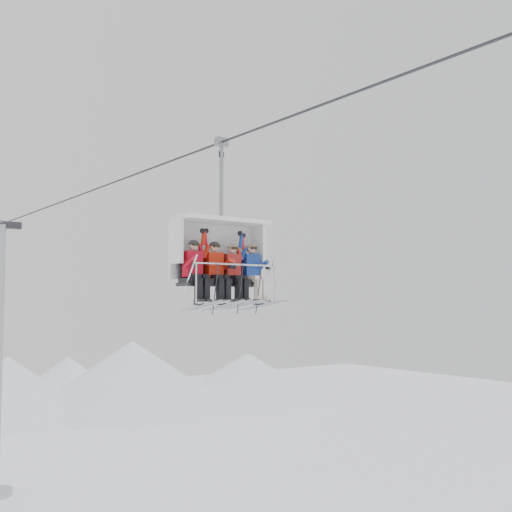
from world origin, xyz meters
TOP-DOWN VIEW (x-y plane):
  - haul_cable at (0.00, 0.00)m, footprint 0.06×50.00m
  - chairlift_carrier at (0.00, 1.55)m, footprint 2.35×1.17m
  - skier_far_left at (-0.81, 1.25)m, footprint 0.40×1.69m
  - skier_center_left at (-0.24, 1.25)m, footprint 0.40×1.69m
  - skier_center_right at (0.26, 1.24)m, footprint 0.39×1.69m
  - skier_far_right at (0.81, 1.25)m, footprint 0.40×1.69m

SIDE VIEW (x-z plane):
  - skier_center_right at x=0.26m, z-range 9.41..10.96m
  - skier_center_left at x=-0.24m, z-range 9.40..11.00m
  - skier_far_left at x=-0.81m, z-range 9.40..11.01m
  - skier_far_right at x=0.81m, z-range 9.40..11.01m
  - chairlift_carrier at x=0.00m, z-range 8.68..12.66m
  - haul_cable at x=0.00m, z-range 13.27..13.33m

